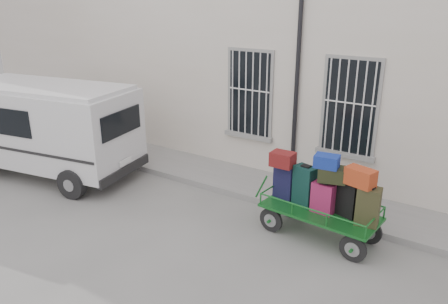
% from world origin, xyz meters
% --- Properties ---
extents(ground, '(80.00, 80.00, 0.00)m').
position_xyz_m(ground, '(0.00, 0.00, 0.00)').
color(ground, slate).
rests_on(ground, ground).
extents(building, '(24.00, 5.15, 6.00)m').
position_xyz_m(building, '(0.00, 5.50, 3.00)').
color(building, beige).
rests_on(building, ground).
extents(sidewalk, '(24.00, 1.70, 0.15)m').
position_xyz_m(sidewalk, '(0.00, 2.20, 0.07)').
color(sidewalk, gray).
rests_on(sidewalk, ground).
extents(luggage_cart, '(2.78, 1.25, 1.83)m').
position_xyz_m(luggage_cart, '(2.61, 0.76, 0.95)').
color(luggage_cart, black).
rests_on(luggage_cart, ground).
extents(van, '(5.28, 2.95, 2.52)m').
position_xyz_m(van, '(-4.93, -0.12, 1.44)').
color(van, silver).
rests_on(van, ground).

